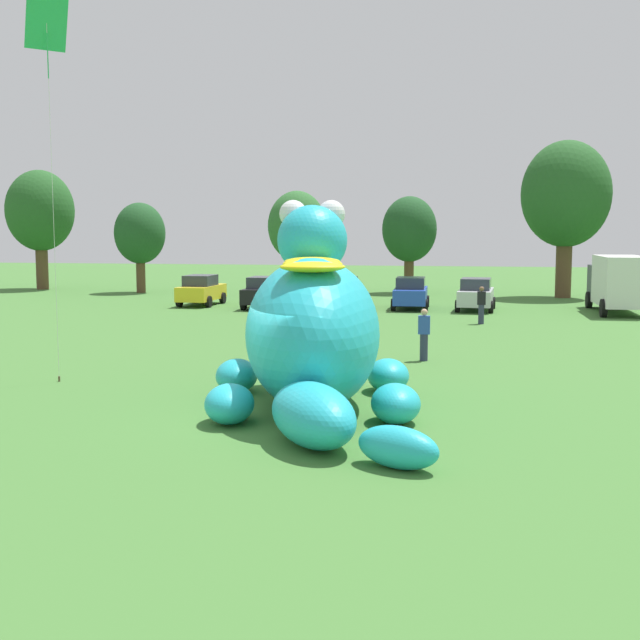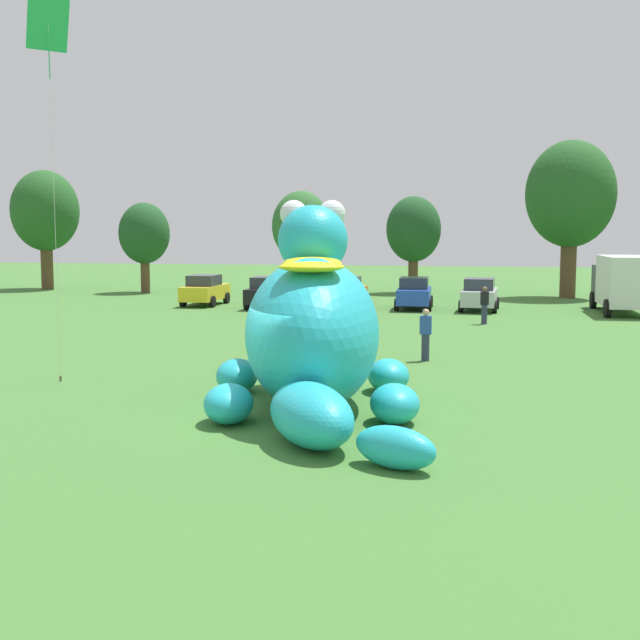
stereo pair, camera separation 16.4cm
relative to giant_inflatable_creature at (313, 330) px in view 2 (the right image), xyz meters
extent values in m
plane|color=#427533|center=(-0.51, -1.60, -1.86)|extent=(160.00, 160.00, 0.00)
ellipsoid|color=#23B2C6|center=(-0.02, 0.01, -0.06)|extent=(4.36, 6.89, 3.60)
ellipsoid|color=#23B2C6|center=(-0.54, 2.68, 2.13)|extent=(2.26, 2.41, 1.90)
sphere|color=white|center=(-1.11, 2.86, 2.84)|extent=(0.76, 0.76, 0.76)
sphere|color=white|center=(-0.08, 3.06, 2.84)|extent=(0.76, 0.76, 0.76)
ellipsoid|color=yellow|center=(-0.29, 1.42, 1.60)|extent=(1.63, 1.41, 0.24)
ellipsoid|color=yellow|center=(-0.02, 0.01, 1.60)|extent=(1.63, 1.41, 0.24)
ellipsoid|color=yellow|center=(0.29, -1.56, 1.60)|extent=(1.63, 1.41, 0.24)
ellipsoid|color=#23B2C6|center=(-2.32, 1.36, -1.42)|extent=(1.37, 1.72, 0.88)
ellipsoid|color=#23B2C6|center=(1.61, 2.12, -1.42)|extent=(1.37, 1.72, 0.88)
ellipsoid|color=#23B2C6|center=(-1.49, -2.07, -1.42)|extent=(1.37, 1.72, 0.88)
ellipsoid|color=#23B2C6|center=(2.12, -1.37, -1.42)|extent=(1.37, 1.72, 0.88)
ellipsoid|color=#23B2C6|center=(0.69, -3.60, -1.23)|extent=(2.72, 3.21, 1.26)
ellipsoid|color=#23B2C6|center=(2.48, -4.83, -1.47)|extent=(1.82, 1.44, 0.77)
cube|color=yellow|center=(-11.31, 25.17, -1.14)|extent=(1.74, 4.12, 0.80)
cube|color=#2D333D|center=(-11.31, 25.02, -0.44)|extent=(1.51, 1.98, 0.60)
cylinder|color=black|center=(-12.15, 26.45, -1.54)|extent=(0.25, 0.64, 0.64)
cylinder|color=black|center=(-10.45, 26.44, -1.54)|extent=(0.25, 0.64, 0.64)
cylinder|color=black|center=(-12.17, 23.91, -1.54)|extent=(0.25, 0.64, 0.64)
cylinder|color=black|center=(-10.47, 23.89, -1.54)|extent=(0.25, 0.64, 0.64)
cube|color=black|center=(-7.34, 24.19, -1.14)|extent=(1.74, 4.12, 0.80)
cube|color=#2D333D|center=(-7.34, 24.04, -0.44)|extent=(1.52, 1.98, 0.60)
cylinder|color=black|center=(-8.18, 25.47, -1.54)|extent=(0.25, 0.64, 0.64)
cylinder|color=black|center=(-6.48, 25.45, -1.54)|extent=(0.25, 0.64, 0.64)
cylinder|color=black|center=(-8.20, 22.93, -1.54)|extent=(0.25, 0.64, 0.64)
cylinder|color=black|center=(-6.50, 22.91, -1.54)|extent=(0.25, 0.64, 0.64)
cube|color=orange|center=(-3.23, 24.94, -1.14)|extent=(2.02, 4.22, 0.80)
cube|color=#2D333D|center=(-3.24, 24.79, -0.44)|extent=(1.65, 2.08, 0.60)
cylinder|color=black|center=(-3.98, 26.27, -1.54)|extent=(0.29, 0.66, 0.64)
cylinder|color=black|center=(-2.28, 26.14, -1.54)|extent=(0.29, 0.66, 0.64)
cylinder|color=black|center=(-4.18, 23.74, -1.54)|extent=(0.29, 0.66, 0.64)
cylinder|color=black|center=(-2.49, 23.60, -1.54)|extent=(0.29, 0.66, 0.64)
cube|color=#2347B7|center=(0.54, 25.17, -1.14)|extent=(1.81, 4.14, 0.80)
cube|color=#2D333D|center=(0.54, 25.02, -0.44)|extent=(1.55, 2.01, 0.60)
cylinder|color=black|center=(-0.35, 26.41, -1.54)|extent=(0.26, 0.65, 0.64)
cylinder|color=black|center=(1.35, 26.46, -1.54)|extent=(0.26, 0.65, 0.64)
cylinder|color=black|center=(-0.28, 23.87, -1.54)|extent=(0.26, 0.65, 0.64)
cylinder|color=black|center=(1.42, 23.92, -1.54)|extent=(0.26, 0.65, 0.64)
cube|color=#B7BABF|center=(4.01, 24.88, -1.14)|extent=(1.96, 4.20, 0.80)
cube|color=#2D333D|center=(4.00, 24.73, -0.44)|extent=(1.62, 2.06, 0.60)
cylinder|color=black|center=(3.24, 26.21, -1.54)|extent=(0.28, 0.65, 0.64)
cylinder|color=black|center=(4.94, 26.10, -1.54)|extent=(0.28, 0.65, 0.64)
cylinder|color=black|center=(3.07, 23.67, -1.54)|extent=(0.28, 0.65, 0.64)
cylinder|color=black|center=(4.77, 23.56, -1.54)|extent=(0.28, 0.65, 0.64)
cube|color=#333842|center=(11.10, 27.37, -0.46)|extent=(2.03, 1.84, 1.90)
cube|color=silver|center=(11.16, 24.17, -0.16)|extent=(2.19, 4.64, 2.50)
cylinder|color=black|center=(10.10, 27.35, -1.41)|extent=(0.30, 0.91, 0.90)
cylinder|color=black|center=(12.10, 27.39, -1.41)|extent=(0.30, 0.91, 0.90)
cylinder|color=black|center=(10.14, 22.54, -1.41)|extent=(0.30, 0.91, 0.90)
cylinder|color=brown|center=(-26.63, 35.15, -0.36)|extent=(0.86, 0.86, 2.99)
ellipsoid|color=#235623|center=(-26.63, 35.15, 3.77)|extent=(4.79, 4.79, 5.75)
cylinder|color=brown|center=(-18.38, 33.40, -0.78)|extent=(0.61, 0.61, 2.15)
ellipsoid|color=#1E4C23|center=(-18.38, 33.40, 2.18)|extent=(3.43, 3.43, 4.12)
cylinder|color=brown|center=(-7.63, 33.97, -0.66)|extent=(0.69, 0.69, 2.40)
ellipsoid|color=#2D662D|center=(-7.63, 33.97, 2.66)|extent=(3.84, 3.84, 4.61)
cylinder|color=brown|center=(-0.40, 36.37, -0.71)|extent=(0.65, 0.65, 2.29)
ellipsoid|color=#1E4C23|center=(-0.40, 36.37, 2.45)|extent=(3.67, 3.67, 4.40)
cylinder|color=brown|center=(9.47, 34.33, -0.13)|extent=(0.99, 0.99, 3.45)
ellipsoid|color=#235623|center=(9.47, 34.33, 4.63)|extent=(5.52, 5.52, 6.62)
cylinder|color=#726656|center=(-2.44, 14.84, -1.42)|extent=(0.26, 0.26, 0.88)
cube|color=#2D4CA5|center=(-2.44, 14.84, -0.68)|extent=(0.38, 0.22, 0.60)
sphere|color=brown|center=(-2.44, 14.84, -0.26)|extent=(0.22, 0.22, 0.22)
cylinder|color=#2D334C|center=(2.25, 7.48, -1.42)|extent=(0.26, 0.26, 0.88)
cube|color=#2D4CA5|center=(2.25, 7.48, -0.68)|extent=(0.38, 0.22, 0.60)
sphere|color=tan|center=(2.25, 7.48, -0.26)|extent=(0.22, 0.22, 0.22)
cylinder|color=#2D334C|center=(4.21, 18.52, -1.42)|extent=(0.26, 0.26, 0.88)
cube|color=black|center=(4.21, 18.52, -0.68)|extent=(0.38, 0.22, 0.60)
sphere|color=brown|center=(4.21, 18.52, -0.26)|extent=(0.22, 0.22, 0.22)
cylinder|color=brown|center=(-7.68, 1.90, -1.78)|extent=(0.06, 0.06, 0.15)
cylinder|color=silver|center=(-7.68, 1.90, 3.14)|extent=(0.01, 0.01, 9.70)
cube|color=green|center=(-7.68, 1.90, 7.99)|extent=(1.13, 1.13, 1.44)
cylinder|color=green|center=(-7.68, 1.90, 7.09)|extent=(0.03, 0.03, 1.20)
camera|label=1|loc=(3.70, -19.20, 2.41)|focal=46.01mm
camera|label=2|loc=(3.86, -19.17, 2.41)|focal=46.01mm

